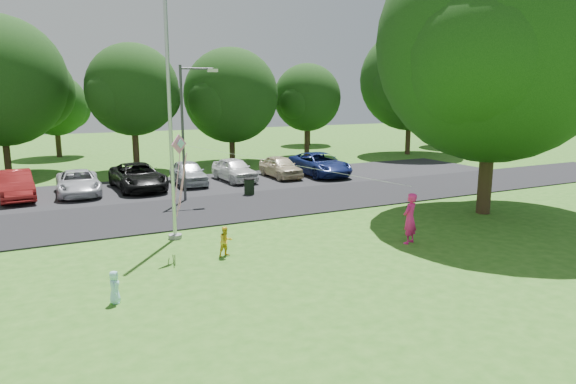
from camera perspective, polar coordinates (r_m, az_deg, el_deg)
name	(u,v)px	position (r m, az deg, el deg)	size (l,w,h in m)	color
ground	(321,264)	(16.86, 3.71, -7.94)	(120.00, 120.00, 0.00)	#30691B
park_road	(226,208)	(24.74, -6.88, -1.74)	(60.00, 6.00, 0.06)	black
parking_strip	(188,186)	(30.81, -11.00, 0.68)	(42.00, 7.00, 0.06)	black
flagpole	(170,129)	(19.33, -12.93, 6.89)	(0.50, 0.50, 10.00)	#B7BABF
street_lamp	(188,121)	(26.17, -11.08, 7.78)	(1.90, 0.44, 6.77)	#3F3F44
trash_can	(249,187)	(27.62, -4.32, 0.58)	(0.58, 0.58, 0.92)	black
big_tree	(495,51)	(24.61, 22.02, 14.34)	(10.77, 10.26, 12.64)	#332316
tree_row	(174,89)	(39.17, -12.60, 11.16)	(64.35, 11.94, 10.88)	#332316
horizon_trees	(174,105)	(49.15, -12.51, 9.46)	(77.46, 7.20, 7.02)	#332316
parked_cars	(194,173)	(30.81, -10.43, 2.11)	(20.01, 5.69, 1.49)	maroon
woman	(410,218)	(19.26, 13.38, -2.87)	(0.69, 0.45, 1.88)	#F0207E
child_yellow	(226,241)	(17.53, -6.94, -5.47)	(0.50, 0.39, 1.03)	gold
child_blue	(115,287)	(14.45, -18.72, -9.97)	(0.43, 0.28, 0.89)	#A6EEFF
kite	(186,157)	(17.65, -11.32, 3.82)	(8.01, 3.00, 2.87)	pink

